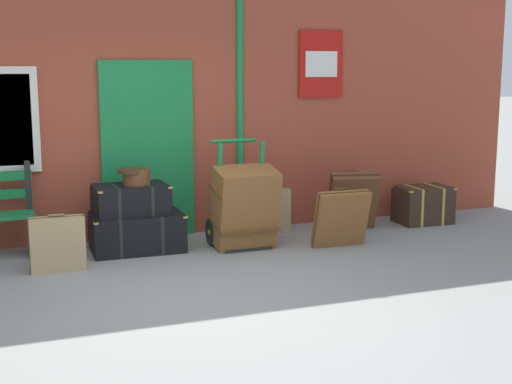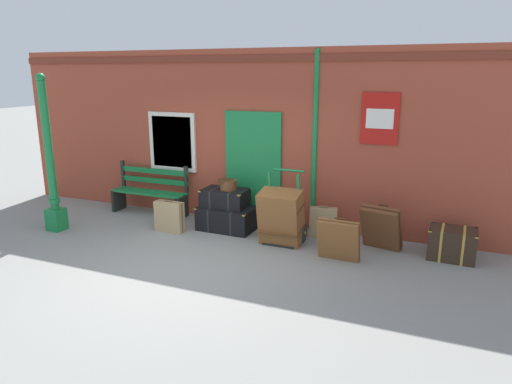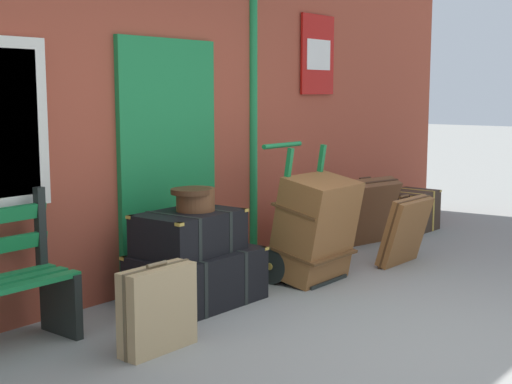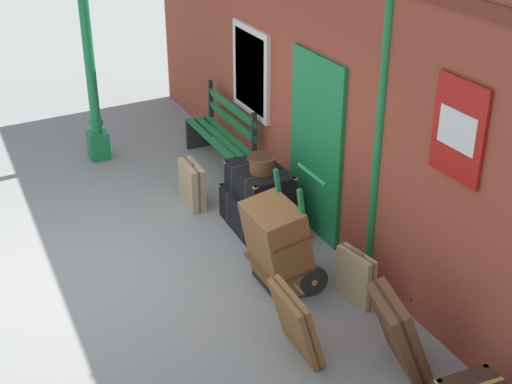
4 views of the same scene
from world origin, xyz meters
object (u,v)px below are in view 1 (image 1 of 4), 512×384
(round_hatbox, at_px, (136,176))
(suitcase_charcoal, at_px, (272,211))
(steamer_trunk_middle, at_px, (131,199))
(suitcase_caramel, at_px, (58,244))
(large_brown_trunk, at_px, (245,207))
(steamer_trunk_base, at_px, (137,232))
(porters_trolley, at_px, (240,221))
(corner_trunk, at_px, (423,205))
(suitcase_cream, at_px, (353,201))
(suitcase_tan, at_px, (341,219))

(round_hatbox, height_order, suitcase_charcoal, round_hatbox)
(steamer_trunk_middle, relative_size, suitcase_caramel, 1.40)
(large_brown_trunk, height_order, suitcase_charcoal, large_brown_trunk)
(steamer_trunk_middle, height_order, large_brown_trunk, large_brown_trunk)
(suitcase_charcoal, bearing_deg, steamer_trunk_middle, -173.43)
(steamer_trunk_base, bearing_deg, suitcase_caramel, -150.73)
(round_hatbox, xyz_separation_m, suitcase_caramel, (-0.92, -0.53, -0.57))
(porters_trolley, relative_size, suitcase_caramel, 2.04)
(corner_trunk, bearing_deg, suitcase_charcoal, 175.51)
(porters_trolley, xyz_separation_m, corner_trunk, (2.63, 0.24, -0.03))
(steamer_trunk_middle, distance_m, suitcase_cream, 2.78)
(round_hatbox, height_order, suitcase_cream, round_hatbox)
(round_hatbox, bearing_deg, suitcase_cream, 0.09)
(suitcase_charcoal, bearing_deg, large_brown_trunk, -134.93)
(steamer_trunk_middle, distance_m, corner_trunk, 3.85)
(steamer_trunk_middle, distance_m, suitcase_caramel, 1.05)
(porters_trolley, height_order, corner_trunk, porters_trolley)
(steamer_trunk_base, relative_size, suitcase_tan, 1.51)
(suitcase_tan, xyz_separation_m, suitcase_cream, (0.53, 0.71, 0.04))
(steamer_trunk_base, relative_size, large_brown_trunk, 1.09)
(steamer_trunk_base, height_order, round_hatbox, round_hatbox)
(suitcase_tan, relative_size, suitcase_cream, 0.91)
(large_brown_trunk, relative_size, suitcase_tan, 1.39)
(suitcase_cream, bearing_deg, suitcase_charcoal, 168.57)
(round_hatbox, distance_m, corner_trunk, 3.82)
(porters_trolley, xyz_separation_m, suitcase_charcoal, (0.57, 0.40, -0.00))
(round_hatbox, height_order, corner_trunk, round_hatbox)
(suitcase_caramel, bearing_deg, suitcase_charcoal, 15.67)
(suitcase_caramel, bearing_deg, round_hatbox, 30.09)
(round_hatbox, bearing_deg, corner_trunk, 0.68)
(steamer_trunk_middle, distance_m, suitcase_charcoal, 1.82)
(large_brown_trunk, height_order, suitcase_caramel, large_brown_trunk)
(round_hatbox, distance_m, porters_trolley, 1.29)
(round_hatbox, xyz_separation_m, suitcase_tan, (2.18, -0.71, -0.51))
(suitcase_tan, bearing_deg, steamer_trunk_base, 162.71)
(suitcase_tan, height_order, suitcase_charcoal, suitcase_tan)
(porters_trolley, distance_m, corner_trunk, 2.64)
(round_hatbox, bearing_deg, steamer_trunk_middle, 178.19)
(round_hatbox, xyz_separation_m, large_brown_trunk, (1.14, -0.36, -0.37))
(steamer_trunk_base, relative_size, steamer_trunk_middle, 1.24)
(porters_trolley, xyz_separation_m, suitcase_caramel, (-2.06, -0.34, 0.00))
(steamer_trunk_base, bearing_deg, steamer_trunk_middle, 154.38)
(porters_trolley, distance_m, suitcase_tan, 1.16)
(large_brown_trunk, height_order, suitcase_cream, large_brown_trunk)
(steamer_trunk_middle, bearing_deg, large_brown_trunk, -16.91)
(porters_trolley, bearing_deg, steamer_trunk_base, 171.62)
(steamer_trunk_middle, relative_size, suitcase_tan, 1.22)
(suitcase_tan, bearing_deg, suitcase_caramel, 176.78)
(round_hatbox, relative_size, suitcase_tan, 0.53)
(suitcase_tan, bearing_deg, round_hatbox, 162.07)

